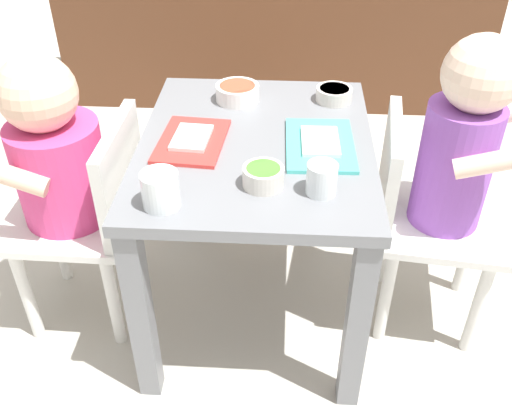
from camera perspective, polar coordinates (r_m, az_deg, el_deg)
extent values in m
plane|color=#B2ADA3|center=(1.50, 0.00, -9.47)|extent=(7.00, 7.00, 0.00)
cube|color=slate|center=(1.21, 0.00, 5.82)|extent=(0.48, 0.60, 0.03)
cube|color=slate|center=(1.18, -11.29, -10.71)|extent=(0.04, 0.04, 0.45)
cube|color=slate|center=(1.16, 9.90, -11.67)|extent=(0.04, 0.04, 0.45)
cube|color=slate|center=(1.59, -7.08, 3.64)|extent=(0.04, 0.04, 0.45)
cube|color=slate|center=(1.57, 8.33, 3.13)|extent=(0.04, 0.04, 0.45)
cube|color=silver|center=(1.36, -17.70, -1.10)|extent=(0.29, 0.29, 0.02)
cube|color=silver|center=(1.25, -13.22, 2.91)|extent=(0.03, 0.27, 0.22)
cylinder|color=#D83F7F|center=(1.29, -18.66, 3.11)|extent=(0.19, 0.19, 0.22)
sphere|color=beige|center=(1.21, -20.75, 10.26)|extent=(0.16, 0.16, 0.16)
cylinder|color=silver|center=(1.56, -18.96, -2.96)|extent=(0.03, 0.03, 0.28)
cylinder|color=silver|center=(1.42, -21.70, -8.04)|extent=(0.03, 0.03, 0.28)
cylinder|color=silver|center=(1.49, -11.85, -3.46)|extent=(0.03, 0.03, 0.28)
cylinder|color=silver|center=(1.35, -13.93, -8.87)|extent=(0.03, 0.03, 0.28)
cylinder|color=beige|center=(1.37, -19.54, 7.53)|extent=(0.15, 0.04, 0.09)
cylinder|color=beige|center=(1.21, -22.97, 2.61)|extent=(0.15, 0.04, 0.09)
cube|color=silver|center=(1.35, 17.75, -1.51)|extent=(0.31, 0.31, 0.02)
cube|color=silver|center=(1.26, 13.02, 3.34)|extent=(0.06, 0.27, 0.22)
cylinder|color=purple|center=(1.27, 18.94, 3.67)|extent=(0.15, 0.15, 0.27)
sphere|color=beige|center=(1.18, 21.38, 11.93)|extent=(0.15, 0.15, 0.15)
cylinder|color=silver|center=(1.39, 21.04, -9.27)|extent=(0.03, 0.03, 0.28)
cylinder|color=silver|center=(1.53, 20.16, -3.97)|extent=(0.03, 0.03, 0.28)
cylinder|color=silver|center=(1.35, 12.70, -8.58)|extent=(0.03, 0.03, 0.28)
cylinder|color=silver|center=(1.50, 12.71, -3.23)|extent=(0.03, 0.03, 0.28)
cylinder|color=beige|center=(1.17, 22.30, 3.92)|extent=(0.15, 0.06, 0.09)
cylinder|color=beige|center=(1.32, 21.29, 7.88)|extent=(0.15, 0.06, 0.09)
ellipsoid|color=tan|center=(1.88, -1.44, 8.20)|extent=(0.24, 0.40, 0.16)
sphere|color=tan|center=(1.67, -0.81, 6.01)|extent=(0.13, 0.13, 0.13)
sphere|color=black|center=(1.63, -0.64, 5.07)|extent=(0.06, 0.06, 0.06)
torus|color=green|center=(1.71, -0.92, 6.27)|extent=(0.11, 0.05, 0.11)
sphere|color=tan|center=(2.02, -1.91, 11.39)|extent=(0.05, 0.05, 0.05)
cylinder|color=tan|center=(1.85, -2.79, 3.09)|extent=(0.04, 0.04, 0.12)
cylinder|color=tan|center=(1.86, 0.59, 3.30)|extent=(0.04, 0.04, 0.12)
cylinder|color=tan|center=(2.02, -3.20, 6.26)|extent=(0.04, 0.04, 0.12)
cylinder|color=tan|center=(2.03, -0.09, 6.45)|extent=(0.04, 0.04, 0.12)
cube|color=red|center=(1.20, -6.34, 6.30)|extent=(0.15, 0.20, 0.01)
cube|color=white|center=(1.20, -6.37, 6.63)|extent=(0.08, 0.11, 0.01)
cube|color=#4CC6BC|center=(1.19, 6.33, 5.92)|extent=(0.14, 0.21, 0.01)
cube|color=white|center=(1.19, 6.35, 6.26)|extent=(0.08, 0.12, 0.01)
cylinder|color=white|center=(1.04, 6.50, 2.57)|extent=(0.06, 0.06, 0.06)
cylinder|color=silver|center=(1.04, 6.46, 2.14)|extent=(0.05, 0.05, 0.04)
cylinder|color=white|center=(1.01, -9.41, 1.49)|extent=(0.07, 0.07, 0.07)
cylinder|color=silver|center=(1.02, -9.33, 0.89)|extent=(0.06, 0.06, 0.04)
cylinder|color=white|center=(1.36, -1.84, 10.99)|extent=(0.10, 0.10, 0.04)
cylinder|color=#D84C33|center=(1.36, -1.85, 11.59)|extent=(0.08, 0.08, 0.01)
cylinder|color=silver|center=(1.06, 0.72, 2.81)|extent=(0.08, 0.08, 0.04)
cylinder|color=#4C8C33|center=(1.05, 0.73, 3.54)|extent=(0.06, 0.06, 0.01)
cylinder|color=silver|center=(1.37, 7.69, 10.75)|extent=(0.08, 0.08, 0.03)
cylinder|color=#D84C33|center=(1.37, 7.74, 11.23)|extent=(0.07, 0.07, 0.01)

